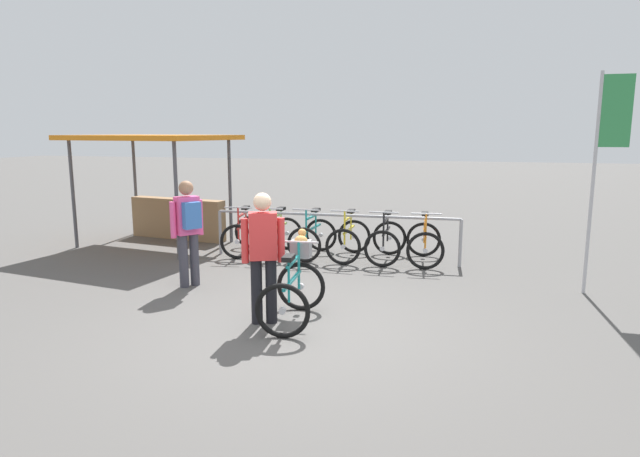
# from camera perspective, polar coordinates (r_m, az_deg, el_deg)

# --- Properties ---
(ground_plane) EXTENTS (80.00, 80.00, 0.00)m
(ground_plane) POSITION_cam_1_polar(r_m,az_deg,el_deg) (6.74, -2.98, -10.40)
(ground_plane) COLOR #514F4C
(bike_rack_rail) EXTENTS (4.61, 0.24, 0.88)m
(bike_rack_rail) POSITION_cam_1_polar(r_m,az_deg,el_deg) (10.04, 1.51, 0.58)
(bike_rack_rail) COLOR #99999E
(bike_rack_rail) RESTS_ON ground
(racked_bike_red) EXTENTS (0.82, 1.21, 0.98)m
(racked_bike_red) POSITION_cam_1_polar(r_m,az_deg,el_deg) (10.79, -7.99, -0.64)
(racked_bike_red) COLOR black
(racked_bike_red) RESTS_ON ground
(racked_bike_lime) EXTENTS (0.69, 1.12, 0.97)m
(racked_bike_lime) POSITION_cam_1_polar(r_m,az_deg,el_deg) (10.56, -4.45, -0.81)
(racked_bike_lime) COLOR black
(racked_bike_lime) RESTS_ON ground
(racked_bike_teal) EXTENTS (0.70, 1.14, 0.98)m
(racked_bike_teal) POSITION_cam_1_polar(r_m,az_deg,el_deg) (10.37, -0.76, -0.98)
(racked_bike_teal) COLOR black
(racked_bike_teal) RESTS_ON ground
(racked_bike_yellow) EXTENTS (0.67, 1.11, 0.97)m
(racked_bike_yellow) POSITION_cam_1_polar(r_m,az_deg,el_deg) (10.22, 3.05, -1.15)
(racked_bike_yellow) COLOR black
(racked_bike_yellow) RESTS_ON ground
(racked_bike_black) EXTENTS (0.68, 1.13, 0.98)m
(racked_bike_black) POSITION_cam_1_polar(r_m,az_deg,el_deg) (10.13, 6.95, -1.32)
(racked_bike_black) COLOR black
(racked_bike_black) RESTS_ON ground
(racked_bike_orange) EXTENTS (0.78, 1.19, 0.98)m
(racked_bike_orange) POSITION_cam_1_polar(r_m,az_deg,el_deg) (10.08, 10.91, -1.49)
(racked_bike_orange) COLOR black
(racked_bike_orange) RESTS_ON ground
(featured_bicycle) EXTENTS (0.76, 1.23, 1.09)m
(featured_bicycle) POSITION_cam_1_polar(r_m,az_deg,el_deg) (6.88, -2.70, -5.73)
(featured_bicycle) COLOR black
(featured_bicycle) RESTS_ON ground
(person_with_featured_bike) EXTENTS (0.50, 0.32, 1.64)m
(person_with_featured_bike) POSITION_cam_1_polar(r_m,az_deg,el_deg) (6.69, -5.98, -2.50)
(person_with_featured_bike) COLOR black
(person_with_featured_bike) RESTS_ON ground
(pedestrian_with_backpack) EXTENTS (0.45, 0.48, 1.64)m
(pedestrian_with_backpack) POSITION_cam_1_polar(r_m,az_deg,el_deg) (8.50, -13.68, 0.18)
(pedestrian_with_backpack) COLOR #383842
(pedestrian_with_backpack) RESTS_ON ground
(market_stall) EXTENTS (3.39, 2.71, 2.30)m
(market_stall) POSITION_cam_1_polar(r_m,az_deg,el_deg) (12.12, -16.10, 5.14)
(market_stall) COLOR #4C4C51
(market_stall) RESTS_ON ground
(banner_flag) EXTENTS (0.44, 0.05, 3.20)m
(banner_flag) POSITION_cam_1_polar(r_m,az_deg,el_deg) (8.74, 27.90, 8.09)
(banner_flag) COLOR #B2B2B7
(banner_flag) RESTS_ON ground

